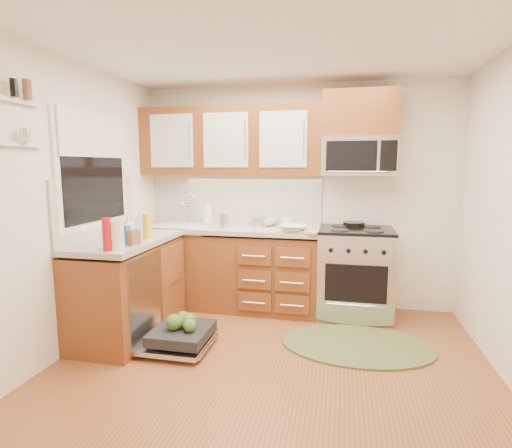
% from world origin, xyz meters
% --- Properties ---
extents(floor, '(3.50, 3.50, 0.00)m').
position_xyz_m(floor, '(0.00, 0.00, 0.00)').
color(floor, brown).
rests_on(floor, ground).
extents(ceiling, '(3.50, 3.50, 0.00)m').
position_xyz_m(ceiling, '(0.00, 0.00, 2.50)').
color(ceiling, white).
rests_on(ceiling, ground).
extents(wall_back, '(3.50, 0.04, 2.50)m').
position_xyz_m(wall_back, '(0.00, 1.75, 1.25)').
color(wall_back, white).
rests_on(wall_back, ground).
extents(wall_front, '(3.50, 0.04, 2.50)m').
position_xyz_m(wall_front, '(0.00, -1.75, 1.25)').
color(wall_front, white).
rests_on(wall_front, ground).
extents(wall_left, '(0.04, 3.50, 2.50)m').
position_xyz_m(wall_left, '(-1.75, 0.00, 1.25)').
color(wall_left, white).
rests_on(wall_left, ground).
extents(base_cabinet_back, '(2.05, 0.60, 0.85)m').
position_xyz_m(base_cabinet_back, '(-0.73, 1.45, 0.42)').
color(base_cabinet_back, brown).
rests_on(base_cabinet_back, ground).
extents(base_cabinet_left, '(0.60, 1.25, 0.85)m').
position_xyz_m(base_cabinet_left, '(-1.45, 0.52, 0.42)').
color(base_cabinet_left, brown).
rests_on(base_cabinet_left, ground).
extents(countertop_back, '(2.07, 0.64, 0.05)m').
position_xyz_m(countertop_back, '(-0.72, 1.44, 0.90)').
color(countertop_back, '#BDB6AD').
rests_on(countertop_back, base_cabinet_back).
extents(countertop_left, '(0.64, 1.27, 0.05)m').
position_xyz_m(countertop_left, '(-1.44, 0.53, 0.90)').
color(countertop_left, '#BDB6AD').
rests_on(countertop_left, base_cabinet_left).
extents(backsplash_back, '(2.05, 0.02, 0.57)m').
position_xyz_m(backsplash_back, '(-0.73, 1.74, 1.21)').
color(backsplash_back, beige).
rests_on(backsplash_back, ground).
extents(backsplash_left, '(0.02, 1.25, 0.57)m').
position_xyz_m(backsplash_left, '(-1.74, 0.52, 1.21)').
color(backsplash_left, beige).
rests_on(backsplash_left, ground).
extents(upper_cabinets, '(2.05, 0.35, 0.75)m').
position_xyz_m(upper_cabinets, '(-0.73, 1.57, 1.88)').
color(upper_cabinets, brown).
rests_on(upper_cabinets, ground).
extents(cabinet_over_mw, '(0.76, 0.35, 0.47)m').
position_xyz_m(cabinet_over_mw, '(0.68, 1.57, 2.13)').
color(cabinet_over_mw, brown).
rests_on(cabinet_over_mw, ground).
extents(range, '(0.76, 0.64, 0.95)m').
position_xyz_m(range, '(0.68, 1.43, 0.47)').
color(range, silver).
rests_on(range, ground).
extents(microwave, '(0.76, 0.38, 0.40)m').
position_xyz_m(microwave, '(0.68, 1.55, 1.70)').
color(microwave, silver).
rests_on(microwave, ground).
extents(sink, '(0.62, 0.50, 0.26)m').
position_xyz_m(sink, '(-1.25, 1.42, 0.80)').
color(sink, white).
rests_on(sink, ground).
extents(dishwasher, '(0.70, 0.60, 0.20)m').
position_xyz_m(dishwasher, '(-0.86, 0.30, 0.10)').
color(dishwasher, silver).
rests_on(dishwasher, ground).
extents(window, '(0.03, 1.05, 1.05)m').
position_xyz_m(window, '(-1.74, 0.50, 1.55)').
color(window, white).
rests_on(window, ground).
extents(window_blind, '(0.02, 0.96, 0.40)m').
position_xyz_m(window_blind, '(-1.71, 0.50, 1.88)').
color(window_blind, white).
rests_on(window_blind, ground).
extents(shelf_upper, '(0.04, 0.40, 0.03)m').
position_xyz_m(shelf_upper, '(-1.72, -0.35, 2.05)').
color(shelf_upper, white).
rests_on(shelf_upper, ground).
extents(shelf_lower, '(0.04, 0.40, 0.03)m').
position_xyz_m(shelf_lower, '(-1.72, -0.35, 1.75)').
color(shelf_lower, white).
rests_on(shelf_lower, ground).
extents(rug, '(1.54, 1.22, 0.02)m').
position_xyz_m(rug, '(0.69, 0.67, 0.01)').
color(rug, '#5D6338').
rests_on(rug, ground).
extents(skillet, '(0.25, 0.25, 0.04)m').
position_xyz_m(skillet, '(0.66, 1.61, 0.97)').
color(skillet, black).
rests_on(skillet, range).
extents(stock_pot, '(0.24, 0.24, 0.11)m').
position_xyz_m(stock_pot, '(-0.39, 1.53, 0.98)').
color(stock_pot, silver).
rests_on(stock_pot, countertop_back).
extents(cutting_board, '(0.34, 0.29, 0.02)m').
position_xyz_m(cutting_board, '(0.18, 1.22, 0.94)').
color(cutting_board, tan).
rests_on(cutting_board, countertop_back).
extents(canister, '(0.10, 0.10, 0.16)m').
position_xyz_m(canister, '(-0.74, 1.31, 1.01)').
color(canister, silver).
rests_on(canister, countertop_back).
extents(paper_towel_roll, '(0.14, 0.14, 0.24)m').
position_xyz_m(paper_towel_roll, '(-1.25, 0.05, 1.04)').
color(paper_towel_roll, white).
rests_on(paper_towel_roll, countertop_left).
extents(mustard_bottle, '(0.09, 0.09, 0.23)m').
position_xyz_m(mustard_bottle, '(-1.26, 0.57, 1.04)').
color(mustard_bottle, yellow).
rests_on(mustard_bottle, countertop_left).
extents(red_bottle, '(0.09, 0.09, 0.27)m').
position_xyz_m(red_bottle, '(-1.31, 0.00, 1.06)').
color(red_bottle, red).
rests_on(red_bottle, countertop_left).
extents(wooden_box, '(0.15, 0.13, 0.13)m').
position_xyz_m(wooden_box, '(-1.25, 0.27, 0.99)').
color(wooden_box, brown).
rests_on(wooden_box, countertop_left).
extents(blue_carton, '(0.11, 0.08, 0.16)m').
position_xyz_m(blue_carton, '(-1.31, 0.26, 1.01)').
color(blue_carton, '#235DA5').
rests_on(blue_carton, countertop_left).
extents(bowl_a, '(0.30, 0.30, 0.07)m').
position_xyz_m(bowl_a, '(0.03, 1.25, 0.96)').
color(bowl_a, '#999999').
rests_on(bowl_a, countertop_back).
extents(bowl_b, '(0.33, 0.33, 0.08)m').
position_xyz_m(bowl_b, '(-0.32, 1.60, 0.97)').
color(bowl_b, '#999999').
rests_on(bowl_b, countertop_back).
extents(cup, '(0.16, 0.16, 0.11)m').
position_xyz_m(cup, '(-0.06, 1.53, 0.98)').
color(cup, '#999999').
rests_on(cup, countertop_back).
extents(soap_bottle_a, '(0.13, 0.13, 0.29)m').
position_xyz_m(soap_bottle_a, '(-0.97, 1.48, 1.07)').
color(soap_bottle_a, '#999999').
rests_on(soap_bottle_a, countertop_back).
extents(soap_bottle_b, '(0.11, 0.12, 0.20)m').
position_xyz_m(soap_bottle_b, '(-1.59, 1.05, 1.03)').
color(soap_bottle_b, '#999999').
rests_on(soap_bottle_b, countertop_left).
extents(soap_bottle_c, '(0.13, 0.13, 0.16)m').
position_xyz_m(soap_bottle_c, '(-1.62, 0.87, 1.01)').
color(soap_bottle_c, '#999999').
rests_on(soap_bottle_c, countertop_left).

